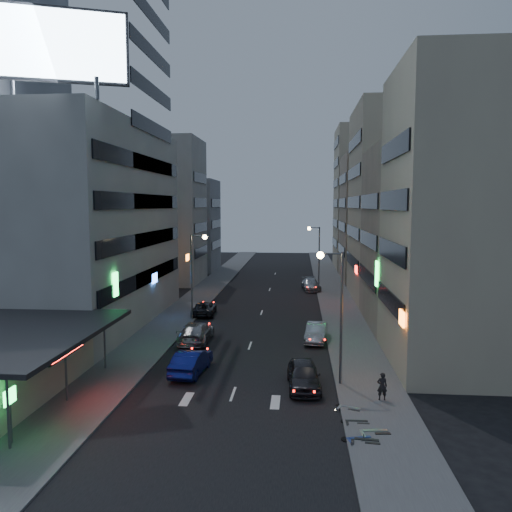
# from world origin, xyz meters

# --- Properties ---
(ground) EXTENTS (180.00, 180.00, 0.00)m
(ground) POSITION_xyz_m (0.00, 0.00, 0.00)
(ground) COLOR black
(ground) RESTS_ON ground
(sidewalk_left) EXTENTS (4.00, 120.00, 0.12)m
(sidewalk_left) POSITION_xyz_m (-8.00, 30.00, 0.06)
(sidewalk_left) COLOR #4C4C4F
(sidewalk_left) RESTS_ON ground
(sidewalk_right) EXTENTS (4.00, 120.00, 0.12)m
(sidewalk_right) POSITION_xyz_m (8.00, 30.00, 0.06)
(sidewalk_right) COLOR #4C4C4F
(sidewalk_right) RESTS_ON ground
(white_building) EXTENTS (14.00, 24.00, 18.00)m
(white_building) POSITION_xyz_m (-17.00, 20.00, 9.00)
(white_building) COLOR #A9A9A4
(white_building) RESTS_ON ground
(shophouse_near) EXTENTS (10.00, 11.00, 20.00)m
(shophouse_near) POSITION_xyz_m (15.00, 10.50, 10.00)
(shophouse_near) COLOR tan
(shophouse_near) RESTS_ON ground
(shophouse_mid) EXTENTS (11.00, 12.00, 16.00)m
(shophouse_mid) POSITION_xyz_m (15.50, 22.00, 8.00)
(shophouse_mid) COLOR tan
(shophouse_mid) RESTS_ON ground
(shophouse_far) EXTENTS (10.00, 14.00, 22.00)m
(shophouse_far) POSITION_xyz_m (15.00, 35.00, 11.00)
(shophouse_far) COLOR tan
(shophouse_far) RESTS_ON ground
(far_left_a) EXTENTS (11.00, 10.00, 20.00)m
(far_left_a) POSITION_xyz_m (-15.50, 45.00, 10.00)
(far_left_a) COLOR #A9A9A4
(far_left_a) RESTS_ON ground
(far_left_b) EXTENTS (12.00, 10.00, 15.00)m
(far_left_b) POSITION_xyz_m (-16.00, 58.00, 7.50)
(far_left_b) COLOR gray
(far_left_b) RESTS_ON ground
(far_right_a) EXTENTS (11.00, 12.00, 18.00)m
(far_right_a) POSITION_xyz_m (15.50, 50.00, 9.00)
(far_right_a) COLOR tan
(far_right_a) RESTS_ON ground
(far_right_b) EXTENTS (12.00, 12.00, 24.00)m
(far_right_b) POSITION_xyz_m (16.00, 64.00, 12.00)
(far_right_b) COLOR tan
(far_right_b) RESTS_ON ground
(billboard) EXTENTS (9.52, 3.75, 6.20)m
(billboard) POSITION_xyz_m (-12.99, 9.97, 21.66)
(billboard) COLOR #595B60
(billboard) RESTS_ON white_building
(street_lamp_right_near) EXTENTS (1.60, 0.44, 8.02)m
(street_lamp_right_near) POSITION_xyz_m (5.90, 6.00, 5.36)
(street_lamp_right_near) COLOR #595B60
(street_lamp_right_near) RESTS_ON sidewalk_right
(street_lamp_left) EXTENTS (1.60, 0.44, 8.02)m
(street_lamp_left) POSITION_xyz_m (-5.90, 22.00, 5.36)
(street_lamp_left) COLOR #595B60
(street_lamp_left) RESTS_ON sidewalk_left
(street_lamp_right_far) EXTENTS (1.60, 0.44, 8.02)m
(street_lamp_right_far) POSITION_xyz_m (5.90, 40.00, 5.36)
(street_lamp_right_far) COLOR #595B60
(street_lamp_right_far) RESTS_ON sidewalk_right
(parked_car_right_near) EXTENTS (2.16, 4.76, 1.59)m
(parked_car_right_near) POSITION_xyz_m (4.07, 5.31, 0.79)
(parked_car_right_near) COLOR #28282D
(parked_car_right_near) RESTS_ON ground
(parked_car_right_mid) EXTENTS (2.05, 4.56, 1.45)m
(parked_car_right_mid) POSITION_xyz_m (5.17, 15.69, 0.73)
(parked_car_right_mid) COLOR #A6AAAF
(parked_car_right_mid) RESTS_ON ground
(parked_car_left) EXTENTS (2.44, 4.78, 1.29)m
(parked_car_left) POSITION_xyz_m (-5.60, 24.46, 0.65)
(parked_car_left) COLOR #28292D
(parked_car_left) RESTS_ON ground
(parked_car_right_far) EXTENTS (2.69, 5.33, 1.49)m
(parked_car_right_far) POSITION_xyz_m (5.30, 39.84, 0.74)
(parked_car_right_far) COLOR gray
(parked_car_right_far) RESTS_ON ground
(road_car_blue) EXTENTS (2.09, 4.85, 1.55)m
(road_car_blue) POSITION_xyz_m (-3.16, 7.30, 0.78)
(road_car_blue) COLOR navy
(road_car_blue) RESTS_ON ground
(road_car_silver) EXTENTS (2.31, 5.58, 1.61)m
(road_car_silver) POSITION_xyz_m (-4.38, 14.60, 0.81)
(road_car_silver) COLOR gray
(road_car_silver) RESTS_ON ground
(person) EXTENTS (0.59, 0.41, 1.56)m
(person) POSITION_xyz_m (8.39, 3.56, 0.90)
(person) COLOR black
(person) RESTS_ON sidewalk_right
(scooter_black_a) EXTENTS (0.86, 1.95, 1.16)m
(scooter_black_a) POSITION_xyz_m (7.51, -1.27, 0.70)
(scooter_black_a) COLOR black
(scooter_black_a) RESTS_ON sidewalk_right
(scooter_silver_a) EXTENTS (0.89, 2.08, 1.23)m
(scooter_silver_a) POSITION_xyz_m (8.04, -0.17, 0.74)
(scooter_silver_a) COLOR #A3A6AA
(scooter_silver_a) RESTS_ON sidewalk_right
(scooter_blue) EXTENTS (1.01, 1.84, 1.07)m
(scooter_blue) POSITION_xyz_m (7.13, -0.88, 0.65)
(scooter_blue) COLOR navy
(scooter_blue) RESTS_ON sidewalk_right
(scooter_black_b) EXTENTS (0.59, 1.68, 1.02)m
(scooter_black_b) POSITION_xyz_m (7.26, 0.81, 0.63)
(scooter_black_b) COLOR black
(scooter_black_b) RESTS_ON sidewalk_right
(scooter_silver_b) EXTENTS (1.19, 1.83, 1.06)m
(scooter_silver_b) POSITION_xyz_m (7.11, 2.26, 0.65)
(scooter_silver_b) COLOR #9E9FA5
(scooter_silver_b) RESTS_ON sidewalk_right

